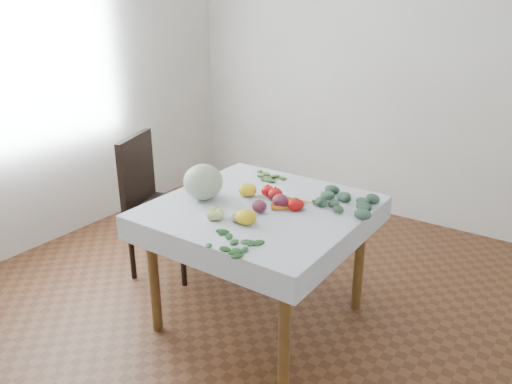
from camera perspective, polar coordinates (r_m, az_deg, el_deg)
ground at (r=3.19m, az=0.47°, el=-14.14°), size 4.00×4.00×0.00m
back_wall at (r=4.43m, az=15.70°, el=14.06°), size 4.00×0.04×2.70m
left_wall at (r=4.10m, az=-23.86°, el=12.55°), size 0.04×4.00×2.70m
table at (r=2.86m, az=0.51°, el=-3.42°), size 1.00×1.00×0.75m
tablecloth at (r=2.82m, az=0.51°, el=-1.59°), size 1.12×1.12×0.01m
chair at (r=3.55m, az=-11.68°, el=-0.38°), size 0.57×0.57×0.98m
cabbage at (r=2.90m, az=-6.05°, el=1.17°), size 0.29×0.29×0.21m
tomato_a at (r=2.89m, az=2.22°, el=-0.22°), size 0.10×0.10×0.07m
tomato_b at (r=2.76m, az=4.74°, el=-1.44°), size 0.09×0.09×0.06m
tomato_c at (r=2.75m, az=4.44°, el=-1.47°), size 0.10×0.10×0.07m
tomato_d at (r=2.94m, az=1.37°, el=0.12°), size 0.09×0.09×0.07m
heirloom_back at (r=2.95m, az=-0.97°, el=0.28°), size 0.12×0.12×0.08m
heirloom_front at (r=2.58m, az=-1.15°, el=-2.85°), size 0.13×0.13×0.08m
onion_a at (r=2.78m, az=2.81°, el=-1.01°), size 0.10×0.10×0.08m
onion_b at (r=2.72m, az=0.39°, el=-1.62°), size 0.10×0.10×0.07m
tomatillo_cluster at (r=2.62m, az=-3.87°, el=-2.79°), size 0.15×0.14×0.05m
carrot_bunch at (r=2.80m, az=4.31°, el=-1.41°), size 0.20×0.22×0.03m
kale_bunch at (r=2.84m, az=10.55°, el=-1.27°), size 0.36×0.28×0.04m
basil_bunch at (r=2.39m, az=-3.06°, el=-5.79°), size 0.27×0.19×0.01m
dill_bunch at (r=3.24m, az=1.51°, el=1.74°), size 0.22×0.17×0.02m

